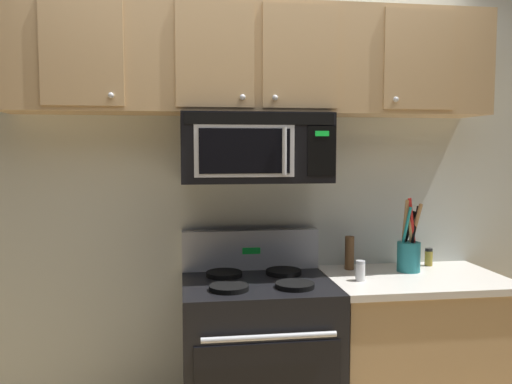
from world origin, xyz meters
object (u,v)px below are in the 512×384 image
Objects in this scene: spice_jar at (429,257)px; salt_shaker at (360,271)px; over_range_microwave at (255,148)px; utensil_crock_teal at (409,251)px; stove_range at (258,364)px; pepper_mill at (349,253)px.

salt_shaker is at bearing -151.18° from spice_jar.
utensil_crock_teal is (0.85, -0.01, -0.56)m from over_range_microwave.
spice_jar is at bearing 28.82° from salt_shaker.
utensil_crock_teal is (0.85, 0.10, 0.55)m from stove_range.
pepper_mill is (-0.31, 0.10, -0.02)m from utensil_crock_teal.
utensil_crock_teal is at bearing 25.84° from salt_shaker.
salt_shaker is at bearing -154.16° from utensil_crock_teal.
spice_jar is (1.03, 0.22, 0.48)m from stove_range.
stove_range reaches higher than pepper_mill.
pepper_mill is (0.55, 0.20, 0.52)m from stove_range.
salt_shaker is (-0.33, -0.16, -0.06)m from utensil_crock_teal.
stove_range is 1.02m from utensil_crock_teal.
over_range_microwave is 7.55× the size of spice_jar.
pepper_mill is at bearing -177.35° from spice_jar.
over_range_microwave reaches higher than pepper_mill.
spice_jar is (0.17, 0.12, -0.07)m from utensil_crock_teal.
over_range_microwave is at bearing 179.02° from utensil_crock_teal.
over_range_microwave is 4.11× the size of pepper_mill.
stove_range is 10.78× the size of salt_shaker.
pepper_mill is (0.55, 0.08, -0.58)m from over_range_microwave.
stove_range is 11.12× the size of spice_jar.
utensil_crock_teal is at bearing -0.98° from over_range_microwave.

